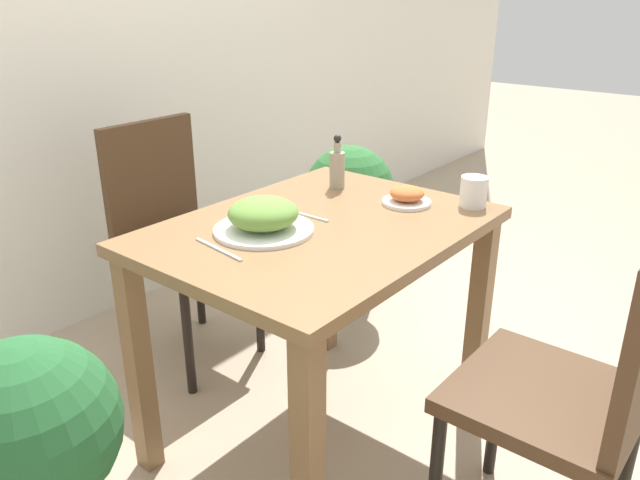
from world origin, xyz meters
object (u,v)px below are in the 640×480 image
(chair_far, at_px, (174,228))
(side_plate, at_px, (407,196))
(potted_plant_left, at_px, (38,470))
(drink_cup, at_px, (474,192))
(food_plate, at_px, (263,217))
(chair_near, at_px, (583,386))
(sauce_bottle, at_px, (337,168))
(potted_plant_right, at_px, (349,207))

(chair_far, xyz_separation_m, side_plate, (0.24, -0.87, 0.24))
(chair_far, height_order, potted_plant_left, chair_far)
(drink_cup, bearing_deg, potted_plant_left, 166.71)
(chair_far, bearing_deg, food_plate, -107.10)
(food_plate, bearing_deg, chair_far, 72.90)
(chair_near, distance_m, potted_plant_left, 1.20)
(chair_near, height_order, drink_cup, chair_near)
(food_plate, bearing_deg, side_plate, -22.23)
(chair_near, height_order, sauce_bottle, sauce_bottle)
(food_plate, xyz_separation_m, drink_cup, (0.56, -0.35, 0.00))
(potted_plant_left, bearing_deg, sauce_bottle, 6.55)
(chair_far, distance_m, potted_plant_left, 1.20)
(food_plate, relative_size, sauce_bottle, 1.54)
(food_plate, bearing_deg, sauce_bottle, 11.25)
(side_plate, bearing_deg, sauce_bottle, 90.10)
(side_plate, height_order, drink_cup, drink_cup)
(sauce_bottle, relative_size, potted_plant_left, 0.24)
(food_plate, distance_m, sauce_bottle, 0.46)
(food_plate, distance_m, potted_plant_left, 0.81)
(sauce_bottle, bearing_deg, food_plate, -168.75)
(chair_far, relative_size, potted_plant_right, 1.24)
(chair_near, bearing_deg, drink_cup, -129.23)
(chair_near, bearing_deg, side_plate, -113.94)
(side_plate, relative_size, sauce_bottle, 0.85)
(drink_cup, bearing_deg, potted_plant_right, 62.61)
(side_plate, bearing_deg, drink_cup, -56.78)
(chair_far, relative_size, side_plate, 5.98)
(side_plate, xyz_separation_m, sauce_bottle, (-0.00, 0.27, 0.04))
(drink_cup, height_order, potted_plant_left, drink_cup)
(food_plate, relative_size, potted_plant_right, 0.38)
(chair_far, bearing_deg, drink_cup, -71.20)
(drink_cup, xyz_separation_m, sauce_bottle, (-0.11, 0.44, 0.02))
(chair_far, relative_size, drink_cup, 9.73)
(chair_far, xyz_separation_m, sauce_bottle, (0.24, -0.59, 0.29))
(side_plate, xyz_separation_m, potted_plant_right, (0.50, 0.59, -0.30))
(chair_near, bearing_deg, sauce_bottle, -107.45)
(potted_plant_right, bearing_deg, potted_plant_left, -165.10)
(drink_cup, distance_m, sauce_bottle, 0.46)
(sauce_bottle, xyz_separation_m, potted_plant_right, (0.50, 0.31, -0.34))
(sauce_bottle, bearing_deg, potted_plant_left, -173.45)
(chair_far, bearing_deg, side_plate, -74.42)
(chair_near, xyz_separation_m, potted_plant_left, (-0.89, 0.81, -0.08))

